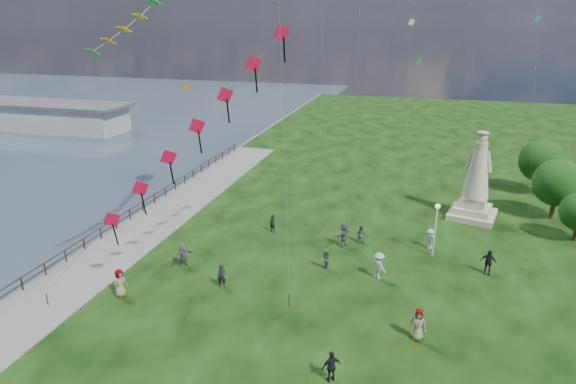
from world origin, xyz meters
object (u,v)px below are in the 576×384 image
(person_4, at_px, (418,324))
(person_6, at_px, (273,223))
(lamppost, at_px, (436,219))
(person_9, at_px, (488,262))
(pier_pavilion, at_px, (42,115))
(statue, at_px, (476,186))
(person_5, at_px, (183,255))
(person_3, at_px, (332,366))
(person_0, at_px, (222,276))
(person_8, at_px, (430,239))
(person_2, at_px, (379,266))
(person_10, at_px, (120,283))
(person_11, at_px, (344,235))
(person_1, at_px, (326,260))
(person_7, at_px, (361,234))

(person_4, xyz_separation_m, person_6, (-11.78, 11.22, -0.18))
(lamppost, height_order, person_9, lamppost)
(pier_pavilion, height_order, lamppost, lamppost)
(statue, distance_m, person_4, 19.45)
(person_5, bearing_deg, person_3, -99.75)
(person_0, height_order, person_8, person_0)
(person_2, height_order, person_6, person_2)
(person_10, bearing_deg, person_9, -53.07)
(person_5, relative_size, person_11, 0.92)
(person_4, height_order, person_5, person_4)
(statue, xyz_separation_m, person_0, (-16.38, -16.85, -2.08))
(person_1, relative_size, person_11, 0.80)
(person_5, bearing_deg, person_4, -79.06)
(person_1, relative_size, person_2, 0.81)
(person_5, height_order, person_9, person_9)
(person_10, bearing_deg, person_11, -34.02)
(person_2, relative_size, person_10, 1.00)
(person_7, relative_size, person_9, 0.81)
(person_4, relative_size, person_7, 1.28)
(pier_pavilion, distance_m, person_0, 61.03)
(person_7, height_order, person_9, person_9)
(person_8, xyz_separation_m, person_11, (-6.34, -1.41, 0.15))
(lamppost, distance_m, person_11, 6.88)
(lamppost, bearing_deg, person_4, -94.38)
(person_3, bearing_deg, statue, -144.07)
(person_3, height_order, person_5, person_5)
(person_5, relative_size, person_10, 0.93)
(person_5, bearing_deg, person_8, -40.43)
(pier_pavilion, bearing_deg, person_2, -30.71)
(person_0, height_order, person_10, person_10)
(person_0, bearing_deg, person_7, 33.27)
(person_3, distance_m, person_11, 14.74)
(lamppost, distance_m, person_10, 21.85)
(person_6, bearing_deg, person_0, -74.19)
(lamppost, relative_size, person_5, 2.37)
(pier_pavilion, bearing_deg, person_7, -27.55)
(pier_pavilion, relative_size, person_11, 15.94)
(person_5, bearing_deg, person_6, -5.39)
(person_9, bearing_deg, person_0, -145.45)
(person_9, bearing_deg, person_4, -103.80)
(statue, bearing_deg, person_9, -75.69)
(person_0, distance_m, person_11, 10.41)
(person_1, bearing_deg, person_0, -95.85)
(statue, height_order, person_11, statue)
(person_9, bearing_deg, person_2, -146.87)
(person_6, xyz_separation_m, person_7, (7.16, -0.01, -0.02))
(person_8, bearing_deg, person_11, -124.04)
(person_5, relative_size, person_8, 1.09)
(person_5, xyz_separation_m, person_9, (20.37, 4.69, 0.03))
(statue, relative_size, lamppost, 1.86)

